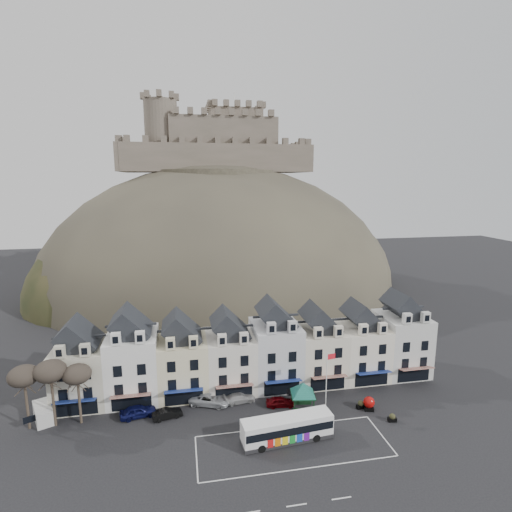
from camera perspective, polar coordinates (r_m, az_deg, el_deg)
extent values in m
plane|color=black|center=(49.61, 3.26, -26.57)|extent=(300.00, 300.00, 0.00)
cube|color=silver|center=(51.00, 5.31, -25.41)|extent=(22.00, 7.50, 0.01)
cube|color=beige|center=(61.75, -23.56, -15.12)|extent=(6.80, 8.00, 8.00)
cube|color=black|center=(59.73, -23.94, -10.61)|extent=(6.80, 5.76, 2.80)
cube|color=beige|center=(56.99, -26.24, -12.18)|extent=(1.20, 0.80, 1.60)
cube|color=beige|center=(56.25, -23.24, -12.23)|extent=(1.20, 0.80, 1.60)
cube|color=black|center=(59.52, -24.23, -19.14)|extent=(5.10, 0.06, 2.20)
cube|color=navy|center=(58.33, -24.50, -18.35)|extent=(5.10, 1.29, 0.43)
cube|color=white|center=(60.31, -17.09, -14.67)|extent=(6.80, 8.00, 9.20)
cube|color=black|center=(58.09, -17.41, -9.50)|extent=(6.80, 5.76, 2.80)
cube|color=white|center=(55.08, -19.39, -11.10)|extent=(1.20, 0.80, 1.60)
cube|color=white|center=(54.68, -16.24, -11.07)|extent=(1.20, 0.80, 1.60)
cube|color=black|center=(58.29, -17.34, -19.31)|extent=(5.10, 0.06, 2.20)
cube|color=maroon|center=(57.07, -17.50, -18.51)|extent=(5.10, 1.29, 0.43)
cube|color=beige|center=(60.14, -10.38, -15.06)|extent=(6.80, 8.00, 8.00)
cube|color=black|center=(58.06, -10.56, -10.44)|extent=(6.80, 5.76, 2.80)
cube|color=beige|center=(54.87, -12.12, -12.15)|extent=(1.20, 0.80, 1.60)
cube|color=beige|center=(54.84, -8.93, -12.04)|extent=(1.20, 0.80, 1.60)
cube|color=black|center=(57.84, -10.25, -19.21)|extent=(5.10, 0.06, 2.20)
cube|color=navy|center=(56.61, -10.28, -18.41)|extent=(5.10, 1.29, 0.43)
cube|color=white|center=(60.47, -3.70, -14.74)|extent=(6.80, 8.00, 8.00)
cube|color=black|center=(58.40, -3.77, -10.14)|extent=(6.80, 5.76, 2.80)
cube|color=white|center=(55.05, -4.88, -11.85)|extent=(1.20, 0.80, 1.60)
cube|color=white|center=(55.39, -1.73, -11.67)|extent=(1.20, 0.80, 1.60)
cube|color=black|center=(58.18, -3.16, -18.84)|extent=(5.10, 0.06, 2.20)
cube|color=maroon|center=(56.97, -3.08, -18.04)|extent=(5.10, 1.29, 0.43)
cube|color=silver|center=(61.30, 2.80, -13.74)|extent=(6.80, 8.00, 9.20)
cube|color=black|center=(59.11, 2.85, -8.63)|extent=(6.80, 5.76, 2.80)
cube|color=silver|center=(55.61, 2.20, -10.24)|extent=(1.20, 0.80, 1.60)
cube|color=silver|center=(56.31, 5.22, -10.00)|extent=(1.20, 0.80, 1.60)
cube|color=black|center=(59.31, 3.72, -18.23)|extent=(5.10, 0.06, 2.20)
cube|color=navy|center=(58.12, 3.90, -17.42)|extent=(5.10, 1.29, 0.43)
cube|color=silver|center=(63.36, 8.96, -13.61)|extent=(6.80, 8.00, 8.00)
cube|color=black|center=(61.39, 9.10, -9.19)|extent=(6.80, 5.76, 2.80)
cube|color=silver|center=(57.85, 8.89, -10.78)|extent=(1.20, 0.80, 1.60)
cube|color=silver|center=(58.88, 11.68, -10.49)|extent=(1.20, 0.80, 1.60)
cube|color=black|center=(61.18, 10.20, -17.42)|extent=(5.10, 0.06, 2.20)
cube|color=maroon|center=(60.02, 10.48, -16.62)|extent=(5.10, 1.29, 0.43)
cube|color=white|center=(65.81, 14.69, -12.88)|extent=(6.80, 8.00, 8.00)
cube|color=black|center=(63.92, 14.92, -8.61)|extent=(6.80, 5.76, 2.80)
cube|color=white|center=(60.37, 15.08, -10.10)|extent=(1.20, 0.80, 1.60)
cube|color=white|center=(61.68, 17.63, -9.78)|extent=(1.20, 0.80, 1.60)
cube|color=black|center=(63.72, 16.17, -16.48)|extent=(5.10, 0.06, 2.20)
cube|color=navy|center=(62.61, 16.52, -15.68)|extent=(5.10, 1.29, 0.43)
cube|color=silver|center=(68.63, 19.96, -11.63)|extent=(6.80, 8.00, 9.20)
cube|color=black|center=(66.69, 20.29, -7.02)|extent=(6.80, 5.76, 2.80)
cube|color=silver|center=(63.12, 20.77, -8.35)|extent=(1.20, 0.80, 1.60)
cube|color=silver|center=(64.69, 23.06, -8.05)|extent=(1.20, 0.80, 1.60)
cube|color=black|center=(66.86, 21.58, -15.47)|extent=(5.10, 0.06, 2.20)
cube|color=maroon|center=(65.81, 21.98, -14.69)|extent=(5.10, 1.29, 0.43)
ellipsoid|color=#3C382E|center=(112.68, -5.33, -4.63)|extent=(96.00, 76.00, 68.00)
ellipsoid|color=#242E17|center=(107.20, -16.87, -5.88)|extent=(52.00, 44.00, 42.00)
ellipsoid|color=#3C382E|center=(120.92, 5.90, -3.55)|extent=(56.00, 48.00, 46.00)
ellipsoid|color=#242E17|center=(99.02, -6.88, -6.87)|extent=(40.00, 28.00, 28.00)
ellipsoid|color=#3C382E|center=(102.67, 0.91, -6.14)|extent=(36.00, 28.00, 24.00)
cylinder|color=#3C382E|center=(108.56, -5.62, 11.34)|extent=(30.00, 30.00, 3.00)
cube|color=#5D5547|center=(104.71, -5.47, 13.82)|extent=(48.00, 2.20, 7.00)
cube|color=#5D5547|center=(124.61, -6.34, 13.34)|extent=(48.00, 2.20, 7.00)
cube|color=#5D5547|center=(115.12, -18.25, 13.07)|extent=(2.20, 22.00, 7.00)
cube|color=#5D5547|center=(119.12, 5.97, 13.46)|extent=(2.20, 22.00, 7.00)
cube|color=#5D5547|center=(115.23, -4.97, 16.31)|extent=(28.00, 18.00, 10.00)
cube|color=#5D5547|center=(117.82, -3.06, 16.94)|extent=(14.00, 12.00, 13.00)
cylinder|color=#5D5547|center=(110.73, -13.36, 16.28)|extent=(8.40, 8.40, 18.00)
cylinder|color=silver|center=(119.10, -3.11, 21.25)|extent=(0.16, 0.16, 5.00)
cylinder|color=#362E22|center=(59.01, -29.87, -18.20)|extent=(0.32, 0.32, 5.74)
ellipsoid|color=#383028|center=(57.23, -30.27, -14.58)|extent=(3.61, 3.61, 2.54)
cylinder|color=#362E22|center=(58.04, -26.94, -18.26)|extent=(0.32, 0.32, 6.02)
ellipsoid|color=#383028|center=(56.15, -27.33, -14.40)|extent=(3.78, 3.78, 2.67)
cylinder|color=#362E22|center=(57.40, -23.88, -18.65)|extent=(0.32, 0.32, 5.46)
ellipsoid|color=#383028|center=(55.64, -24.21, -15.13)|extent=(3.43, 3.43, 2.42)
cube|color=#262628|center=(51.56, 4.45, -24.47)|extent=(10.98, 3.54, 0.49)
cube|color=white|center=(50.74, 4.47, -23.15)|extent=(10.98, 3.49, 2.47)
cube|color=black|center=(50.67, 4.48, -23.02)|extent=(10.77, 3.54, 0.93)
cube|color=white|center=(50.12, 4.49, -22.09)|extent=(10.75, 3.37, 0.25)
cube|color=orange|center=(52.08, 10.40, -21.08)|extent=(0.17, 1.18, 0.27)
cylinder|color=black|center=(51.73, 8.61, -24.31)|extent=(0.97, 0.40, 0.94)
cylinder|color=black|center=(53.38, 7.53, -23.03)|extent=(0.97, 0.40, 0.94)
cylinder|color=black|center=(49.74, 0.81, -25.80)|extent=(0.97, 0.40, 0.94)
cylinder|color=black|center=(51.45, 0.02, -24.38)|extent=(0.97, 0.40, 0.94)
cube|color=black|center=(57.55, 5.17, -19.45)|extent=(0.16, 0.16, 2.24)
cube|color=black|center=(57.87, 7.80, -19.32)|extent=(0.16, 0.16, 2.24)
cube|color=black|center=(55.40, 5.49, -20.76)|extent=(0.16, 0.16, 2.24)
cube|color=black|center=(55.74, 8.24, -20.61)|extent=(0.16, 0.16, 2.24)
cube|color=black|center=(56.06, 6.70, -19.04)|extent=(3.53, 3.53, 0.11)
cone|color=#166153|center=(55.64, 6.72, -18.29)|extent=(6.10, 6.10, 1.68)
cube|color=black|center=(58.76, 15.80, -20.16)|extent=(1.53, 1.53, 0.47)
sphere|color=#B20C0A|center=(58.33, 15.84, -19.44)|extent=(1.47, 1.47, 1.47)
cylinder|color=silver|center=(54.92, 10.02, -17.45)|extent=(0.13, 0.13, 8.46)
cube|color=red|center=(53.58, 10.70, -13.93)|extent=(1.15, 0.21, 0.74)
cube|color=silver|center=(60.79, -28.15, -19.17)|extent=(3.47, 4.69, 1.96)
cube|color=black|center=(60.61, -28.18, -18.86)|extent=(1.65, 0.80, 0.84)
cube|color=black|center=(57.22, 18.87, -21.23)|extent=(1.13, 0.67, 0.54)
sphere|color=#242E17|center=(56.99, 18.90, -20.87)|extent=(0.75, 0.75, 0.75)
cube|color=black|center=(58.73, 14.71, -20.06)|extent=(1.20, 0.77, 0.56)
sphere|color=#242E17|center=(58.51, 14.73, -19.69)|extent=(0.78, 0.78, 0.78)
imported|color=#0D1042|center=(57.19, -16.50, -20.50)|extent=(4.85, 2.67, 1.56)
imported|color=black|center=(56.12, -12.55, -21.13)|extent=(4.04, 2.22, 1.26)
imported|color=#B5B8BD|center=(57.96, -6.62, -19.64)|extent=(5.99, 4.25, 1.54)
imported|color=#B9B9B9|center=(58.19, -2.37, -19.60)|extent=(4.54, 2.33, 1.26)
imported|color=#5C0509|center=(57.38, 3.49, -20.05)|extent=(4.01, 1.98, 1.31)
imported|color=black|center=(60.27, 6.23, -18.45)|extent=(4.30, 2.69, 1.34)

